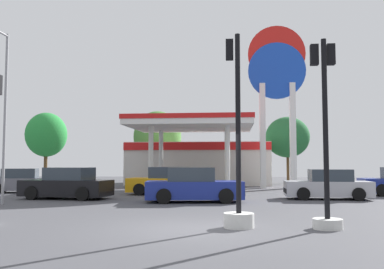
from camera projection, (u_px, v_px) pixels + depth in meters
ground_plane at (193, 229)px, 10.95m from camera, size 90.00×90.00×0.00m
gas_station at (199, 160)px, 35.13m from camera, size 11.61×14.26×4.82m
station_pole_sign at (277, 84)px, 30.13m from camera, size 4.12×0.56×11.72m
car_0 at (194, 186)px, 18.78m from camera, size 4.51×2.39×1.54m
car_1 at (328, 186)px, 20.26m from camera, size 4.08×1.95×1.44m
car_2 at (67, 185)px, 20.43m from camera, size 4.47×2.38×1.53m
car_4 at (22, 182)px, 25.15m from camera, size 4.29×2.72×1.43m
car_6 at (167, 182)px, 23.32m from camera, size 4.38×2.17×1.53m
traffic_signal_1 at (238, 180)px, 11.23m from camera, size 0.81×0.81×5.26m
traffic_signal_2 at (326, 159)px, 11.09m from camera, size 0.77×0.77×5.06m
tree_0 at (46, 135)px, 40.88m from camera, size 3.97×3.97×6.73m
tree_1 at (157, 137)px, 39.54m from camera, size 4.51×4.51×6.70m
tree_2 at (287, 137)px, 37.13m from camera, size 3.87×3.87×5.90m
corner_streetlamp at (3, 101)px, 17.69m from camera, size 0.24×1.48×7.31m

